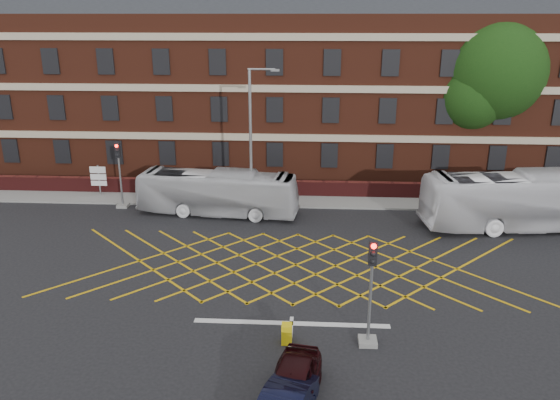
# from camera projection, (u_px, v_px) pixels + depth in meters

# --- Properties ---
(ground) EXTENTS (120.00, 120.00, 0.00)m
(ground) POSITION_uv_depth(u_px,v_px,m) (294.00, 283.00, 25.54)
(ground) COLOR black
(ground) RESTS_ON ground
(victorian_building) EXTENTS (51.00, 12.17, 20.40)m
(victorian_building) POSITION_uv_depth(u_px,v_px,m) (308.00, 69.00, 43.79)
(victorian_building) COLOR #582516
(victorian_building) RESTS_ON ground
(boundary_wall) EXTENTS (56.00, 0.50, 1.10)m
(boundary_wall) POSITION_uv_depth(u_px,v_px,m) (301.00, 189.00, 37.65)
(boundary_wall) COLOR #4A1413
(boundary_wall) RESTS_ON ground
(far_pavement) EXTENTS (60.00, 3.00, 0.12)m
(far_pavement) POSITION_uv_depth(u_px,v_px,m) (300.00, 200.00, 36.86)
(far_pavement) COLOR slate
(far_pavement) RESTS_ON ground
(box_junction_hatching) EXTENTS (8.22, 8.22, 0.02)m
(box_junction_hatching) POSITION_uv_depth(u_px,v_px,m) (296.00, 265.00, 27.43)
(box_junction_hatching) COLOR #CC990C
(box_junction_hatching) RESTS_ON ground
(stop_line) EXTENTS (8.00, 0.30, 0.02)m
(stop_line) POSITION_uv_depth(u_px,v_px,m) (291.00, 323.00, 22.23)
(stop_line) COLOR silver
(stop_line) RESTS_ON ground
(bus_left) EXTENTS (10.26, 3.53, 2.80)m
(bus_left) POSITION_uv_depth(u_px,v_px,m) (218.00, 193.00, 34.06)
(bus_left) COLOR silver
(bus_left) RESTS_ON ground
(bus_right) EXTENTS (12.33, 4.09, 3.37)m
(bus_right) POSITION_uv_depth(u_px,v_px,m) (527.00, 201.00, 31.69)
(bus_right) COLOR silver
(bus_right) RESTS_ON ground
(car_maroon) EXTENTS (2.20, 4.06, 1.31)m
(car_maroon) POSITION_uv_depth(u_px,v_px,m) (292.00, 384.00, 17.55)
(car_maroon) COLOR black
(car_maroon) RESTS_ON ground
(deciduous_tree) EXTENTS (7.92, 7.78, 12.08)m
(deciduous_tree) POSITION_uv_depth(u_px,v_px,m) (490.00, 78.00, 39.33)
(deciduous_tree) COLOR black
(deciduous_tree) RESTS_ON ground
(traffic_light_near) EXTENTS (0.70, 0.70, 4.27)m
(traffic_light_near) POSITION_uv_depth(u_px,v_px,m) (370.00, 303.00, 20.30)
(traffic_light_near) COLOR slate
(traffic_light_near) RESTS_ON ground
(traffic_light_far) EXTENTS (0.70, 0.70, 4.27)m
(traffic_light_far) POSITION_uv_depth(u_px,v_px,m) (121.00, 181.00, 35.14)
(traffic_light_far) COLOR slate
(traffic_light_far) RESTS_ON ground
(street_lamp) EXTENTS (2.25, 1.00, 8.99)m
(street_lamp) POSITION_uv_depth(u_px,v_px,m) (252.00, 166.00, 33.59)
(street_lamp) COLOR slate
(street_lamp) RESTS_ON ground
(direction_signs) EXTENTS (1.10, 0.16, 2.20)m
(direction_signs) POSITION_uv_depth(u_px,v_px,m) (98.00, 177.00, 37.38)
(direction_signs) COLOR gray
(direction_signs) RESTS_ON ground
(utility_cabinet) EXTENTS (0.40, 0.44, 0.80)m
(utility_cabinet) POSITION_uv_depth(u_px,v_px,m) (287.00, 334.00, 20.80)
(utility_cabinet) COLOR yellow
(utility_cabinet) RESTS_ON ground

